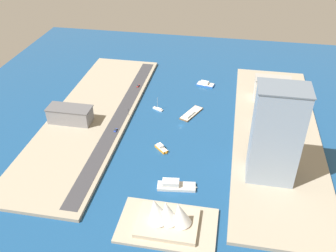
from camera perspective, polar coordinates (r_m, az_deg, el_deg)
name	(u,v)px	position (r m, az deg, el deg)	size (l,w,h in m)	color
ground_plane	(181,126)	(323.23, 1.96, 0.06)	(440.00, 440.00, 0.00)	navy
quay_west	(276,134)	(323.17, 16.29, -1.19)	(70.00, 240.00, 2.68)	#9E937F
quay_east	(92,115)	(341.54, -11.57, 1.62)	(70.00, 240.00, 2.68)	#9E937F
peninsula_point	(167,225)	(237.27, -0.08, -15.03)	(60.78, 36.95, 2.00)	#A89E89
road_strip	(120,117)	(332.72, -7.46, 1.42)	(12.24, 228.00, 0.15)	#38383D
barge_flat_brown	(191,114)	(338.21, 3.53, 1.91)	(19.29, 28.93, 3.05)	brown
catamaran_blue	(205,84)	(389.20, 5.74, 6.44)	(19.33, 12.08, 4.06)	blue
ferry_white_commuter	(175,185)	(260.54, 1.02, -9.09)	(28.46, 11.82, 6.36)	silver
water_taxi_orange	(161,148)	(294.32, -1.05, -3.40)	(12.23, 12.05, 4.17)	orange
sailboat_small_white	(158,109)	(344.88, -1.55, 2.64)	(11.01, 6.82, 13.07)	white
tower_tall_glass	(276,135)	(255.44, 16.27, -1.34)	(33.27, 23.09, 70.99)	#8C9EB2
carpark_squat_concrete	(275,120)	(323.92, 16.19, 0.86)	(32.58, 19.00, 15.46)	gray
hotel_broad_white	(272,89)	(364.51, 15.68, 5.48)	(33.17, 17.11, 22.44)	silver
warehouse_low_gray	(70,115)	(330.99, -14.81, 1.72)	(37.90, 16.73, 14.03)	gray
pickup_red	(138,86)	(380.54, -4.63, 6.18)	(2.04, 5.08, 1.47)	black
hatchback_blue	(115,130)	(314.16, -8.07, -0.62)	(1.97, 4.90, 1.52)	black
traffic_light_waterfront	(128,111)	(331.97, -6.12, 2.31)	(0.36, 0.36, 6.50)	black
opera_landmark	(167,215)	(230.61, -0.16, -13.55)	(37.75, 28.07, 20.21)	#BCAD93
park_tree_cluster	(279,120)	(328.33, 16.75, 0.95)	(14.94, 15.21, 9.64)	brown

